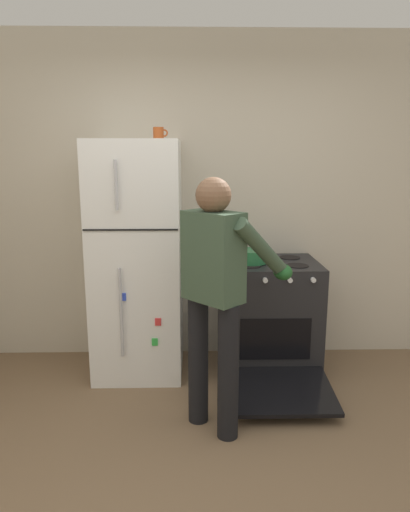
% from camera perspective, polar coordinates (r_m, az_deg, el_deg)
% --- Properties ---
extents(ground, '(8.00, 8.00, 0.00)m').
position_cam_1_polar(ground, '(2.63, 0.70, -28.50)').
color(ground, brown).
extents(kitchen_wall_back, '(6.00, 0.10, 2.70)m').
position_cam_1_polar(kitchen_wall_back, '(3.96, -0.22, 6.88)').
color(kitchen_wall_back, beige).
rests_on(kitchen_wall_back, ground).
extents(refrigerator, '(0.68, 0.72, 1.83)m').
position_cam_1_polar(refrigerator, '(3.68, -8.28, -0.48)').
color(refrigerator, white).
rests_on(refrigerator, ground).
extents(stove_range, '(0.76, 1.21, 0.90)m').
position_cam_1_polar(stove_range, '(3.82, 7.89, -7.48)').
color(stove_range, black).
rests_on(stove_range, ground).
extents(person_cook, '(0.71, 0.73, 1.60)m').
position_cam_1_polar(person_cook, '(2.83, 1.57, -3.34)').
color(person_cook, black).
rests_on(person_cook, ground).
extents(red_pot, '(0.35, 0.25, 0.10)m').
position_cam_1_polar(red_pot, '(3.62, 5.71, -0.03)').
color(red_pot, '#236638').
rests_on(red_pot, stove_range).
extents(coffee_mug, '(0.11, 0.08, 0.10)m').
position_cam_1_polar(coffee_mug, '(3.63, -5.70, 14.74)').
color(coffee_mug, '#B24C1E').
rests_on(coffee_mug, refrigerator).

